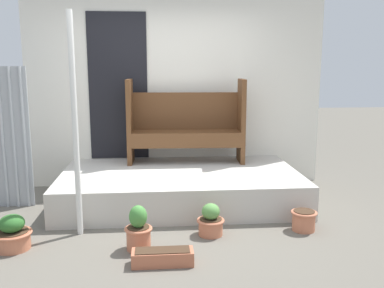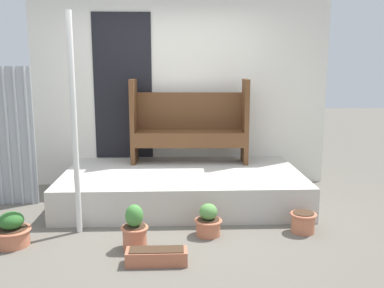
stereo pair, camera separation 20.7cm
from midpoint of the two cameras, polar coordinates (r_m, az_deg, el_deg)
name	(u,v)px [view 2 (the right image)]	position (r m, az deg, el deg)	size (l,w,h in m)	color
ground_plane	(169,226)	(4.66, -1.85, -10.92)	(24.00, 24.00, 0.00)	#666056
porch_slab	(182,186)	(5.39, -0.19, -5.69)	(2.93, 1.67, 0.39)	beige
house_wall	(178,93)	(6.05, -0.87, 6.79)	(4.13, 0.08, 2.60)	white
support_post	(74,126)	(4.36, -14.11, 2.34)	(0.06, 0.06, 2.21)	white
bench	(189,122)	(5.77, 0.69, 2.94)	(1.57, 0.46, 1.12)	brown
flower_pot_left	(12,231)	(4.45, -21.64, -10.75)	(0.36, 0.36, 0.33)	#C67251
flower_pot_middle	(135,229)	(4.10, -6.20, -11.27)	(0.26, 0.26, 0.43)	#C67251
flower_pot_right	(208,222)	(4.39, 3.56, -10.30)	(0.28, 0.28, 0.33)	#C67251
flower_pot_far_right	(303,221)	(4.64, 15.87, -9.89)	(0.27, 0.27, 0.21)	#C67251
planter_box_rect	(157,256)	(3.84, -3.14, -14.76)	(0.53, 0.18, 0.14)	#B76647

